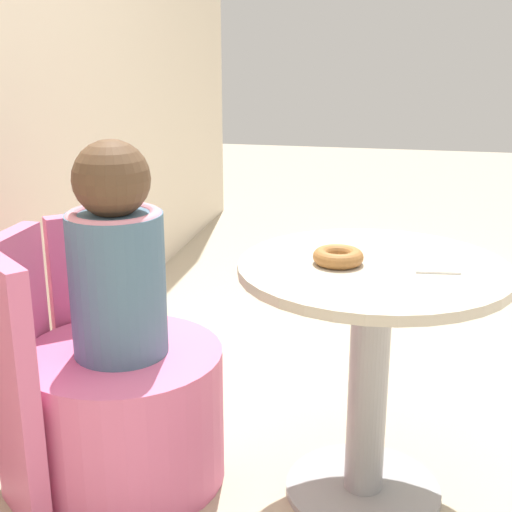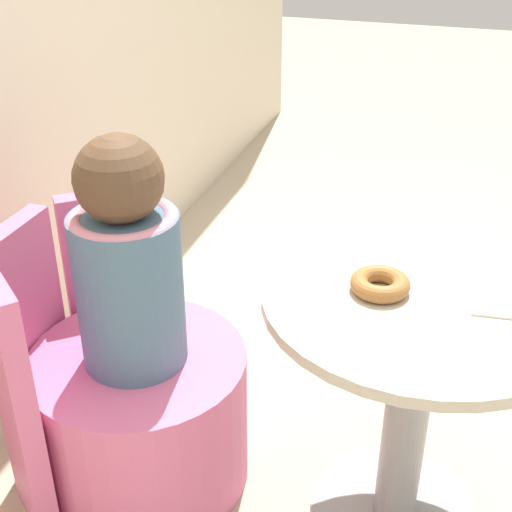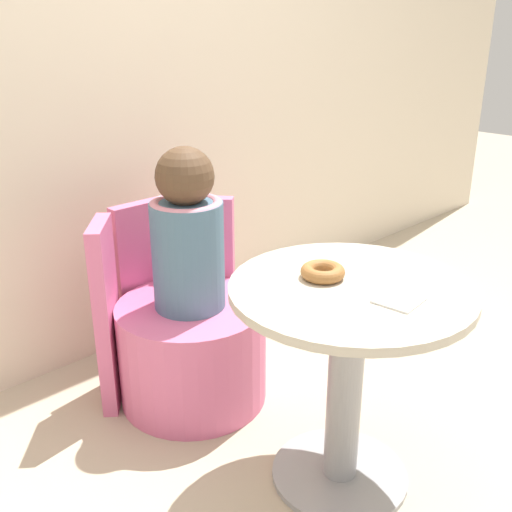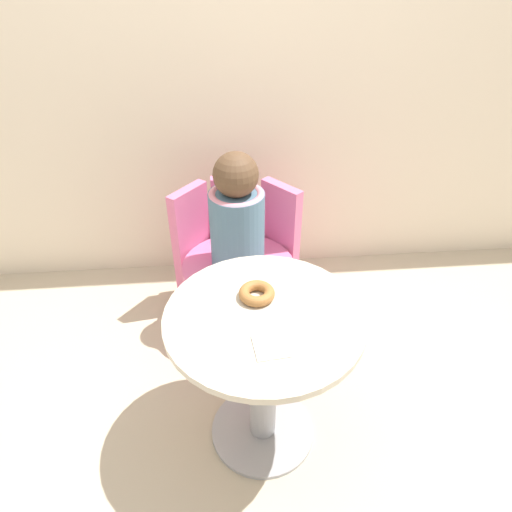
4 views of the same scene
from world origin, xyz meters
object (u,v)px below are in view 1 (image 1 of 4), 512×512
at_px(round_table, 370,340).
at_px(child_figure, 116,257).
at_px(tub_chair, 126,414).
at_px(donut, 338,257).

height_order(round_table, child_figure, child_figure).
bearing_deg(child_figure, tub_chair, 180.00).
distance_m(child_figure, donut, 0.55).
relative_size(round_table, child_figure, 1.19).
bearing_deg(donut, round_table, -78.96).
xyz_separation_m(child_figure, donut, (0.04, -0.55, 0.02)).
relative_size(round_table, donut, 5.39).
height_order(round_table, donut, donut).
bearing_deg(donut, child_figure, 93.95).
bearing_deg(round_table, donut, 101.04).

